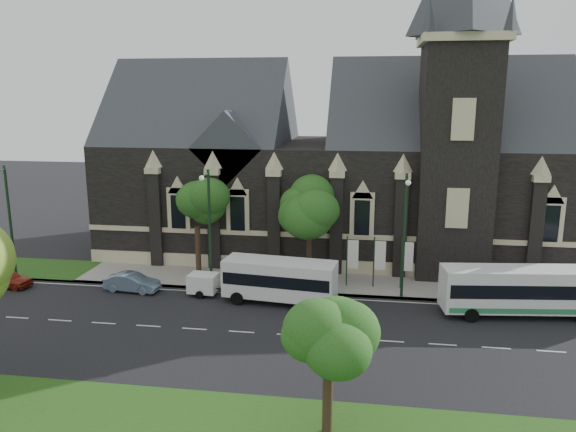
% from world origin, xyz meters
% --- Properties ---
extents(ground, '(160.00, 160.00, 0.00)m').
position_xyz_m(ground, '(0.00, 0.00, 0.00)').
color(ground, black).
rests_on(ground, ground).
extents(sidewalk, '(80.00, 5.00, 0.15)m').
position_xyz_m(sidewalk, '(0.00, 9.50, 0.07)').
color(sidewalk, gray).
rests_on(sidewalk, ground).
extents(museum, '(40.00, 17.70, 29.90)m').
position_xyz_m(museum, '(5.12, 18.78, 8.17)').
color(museum, black).
rests_on(museum, ground).
extents(tree_park_east, '(3.40, 3.40, 6.28)m').
position_xyz_m(tree_park_east, '(6.18, -9.32, 4.62)').
color(tree_park_east, black).
rests_on(tree_park_east, ground).
extents(tree_walk_right, '(4.08, 4.08, 7.80)m').
position_xyz_m(tree_walk_right, '(3.21, 10.71, 5.82)').
color(tree_walk_right, black).
rests_on(tree_walk_right, ground).
extents(tree_walk_left, '(3.91, 3.91, 7.64)m').
position_xyz_m(tree_walk_left, '(-5.80, 10.70, 5.73)').
color(tree_walk_left, black).
rests_on(tree_walk_left, ground).
extents(street_lamp_near, '(0.36, 1.88, 9.00)m').
position_xyz_m(street_lamp_near, '(10.00, 7.09, 5.11)').
color(street_lamp_near, '#16311B').
rests_on(street_lamp_near, ground).
extents(street_lamp_mid, '(0.36, 1.88, 9.00)m').
position_xyz_m(street_lamp_mid, '(-4.00, 7.09, 5.11)').
color(street_lamp_mid, '#16311B').
rests_on(street_lamp_mid, ground).
extents(street_lamp_far, '(0.36, 1.88, 9.00)m').
position_xyz_m(street_lamp_far, '(-20.00, 7.09, 5.11)').
color(street_lamp_far, '#16311B').
rests_on(street_lamp_far, ground).
extents(banner_flag_left, '(0.90, 0.10, 4.00)m').
position_xyz_m(banner_flag_left, '(6.29, 9.00, 2.38)').
color(banner_flag_left, '#16311B').
rests_on(banner_flag_left, ground).
extents(banner_flag_center, '(0.90, 0.10, 4.00)m').
position_xyz_m(banner_flag_center, '(8.29, 9.00, 2.38)').
color(banner_flag_center, '#16311B').
rests_on(banner_flag_center, ground).
extents(banner_flag_right, '(0.90, 0.10, 4.00)m').
position_xyz_m(banner_flag_right, '(10.29, 9.00, 2.38)').
color(banner_flag_right, '#16311B').
rests_on(banner_flag_right, ground).
extents(tour_coach, '(11.28, 3.64, 3.23)m').
position_xyz_m(tour_coach, '(17.96, 5.26, 1.77)').
color(tour_coach, silver).
rests_on(tour_coach, ground).
extents(shuttle_bus, '(8.03, 3.49, 3.01)m').
position_xyz_m(shuttle_bus, '(1.55, 5.25, 1.74)').
color(shuttle_bus, silver).
rests_on(shuttle_bus, ground).
extents(box_trailer, '(2.99, 1.76, 1.57)m').
position_xyz_m(box_trailer, '(-4.19, 5.85, 0.89)').
color(box_trailer, white).
rests_on(box_trailer, ground).
extents(sedan, '(4.23, 1.80, 1.36)m').
position_xyz_m(sedan, '(-9.64, 5.84, 0.68)').
color(sedan, slate).
rests_on(sedan, ground).
extents(car_far_red, '(4.00, 1.93, 1.32)m').
position_xyz_m(car_far_red, '(-19.39, 5.32, 0.66)').
color(car_far_red, maroon).
rests_on(car_far_red, ground).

